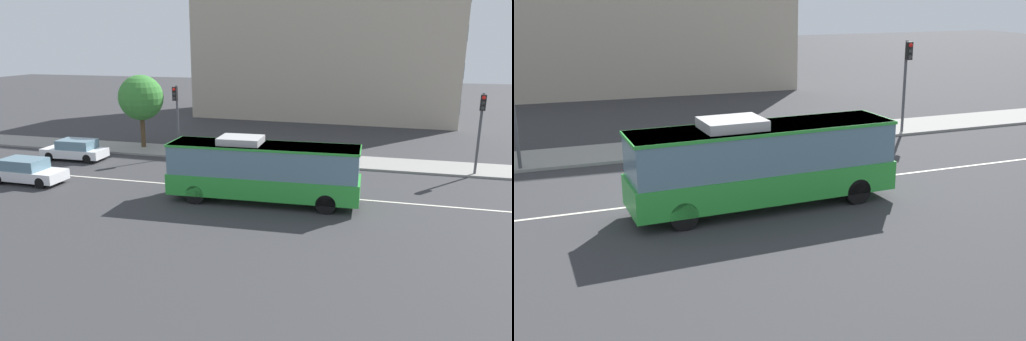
{
  "view_description": "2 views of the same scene",
  "coord_description": "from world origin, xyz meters",
  "views": [
    {
      "loc": [
        8.02,
        -25.69,
        8.32
      ],
      "look_at": [
        1.09,
        -0.67,
        1.4
      ],
      "focal_mm": 34.46,
      "sensor_mm": 36.0,
      "label": 1
    },
    {
      "loc": [
        -5.9,
        -22.21,
        7.86
      ],
      "look_at": [
        2.42,
        -0.72,
        1.06
      ],
      "focal_mm": 43.24,
      "sensor_mm": 36.0,
      "label": 2
    }
  ],
  "objects": [
    {
      "name": "lane_centre_line",
      "position": [
        0.0,
        0.0,
        0.01
      ],
      "size": [
        76.0,
        0.16,
        0.01
      ],
      "primitive_type": "cube",
      "color": "silver",
      "rests_on": "ground_plane"
    },
    {
      "name": "traffic_light_near_corner",
      "position": [
        13.35,
        6.74,
        3.56
      ],
      "size": [
        0.35,
        0.62,
        5.2
      ],
      "rotation": [
        0.0,
        0.0,
        -1.67
      ],
      "color": "#47474C",
      "rests_on": "ground_plane"
    },
    {
      "name": "sidewalk_kerb",
      "position": [
        0.0,
        8.1,
        0.07
      ],
      "size": [
        80.0,
        3.61,
        0.14
      ],
      "primitive_type": "cube",
      "color": "gray",
      "rests_on": "ground_plane"
    },
    {
      "name": "transit_bus",
      "position": [
        1.75,
        -1.73,
        1.81
      ],
      "size": [
        10.09,
        2.88,
        3.46
      ],
      "rotation": [
        0.0,
        0.0,
        0.04
      ],
      "color": "green",
      "rests_on": "ground_plane"
    },
    {
      "name": "ground_plane",
      "position": [
        0.0,
        0.0,
        0.0
      ],
      "size": [
        160.0,
        160.0,
        0.0
      ],
      "primitive_type": "plane",
      "color": "#333335"
    }
  ]
}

